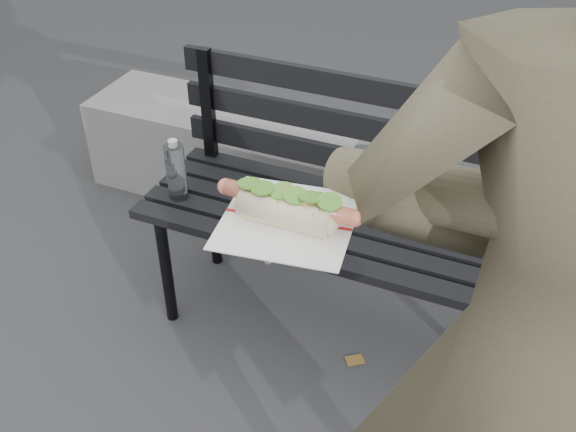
# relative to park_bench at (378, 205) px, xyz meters

# --- Properties ---
(park_bench) EXTENTS (1.50, 0.44, 0.88)m
(park_bench) POSITION_rel_park_bench_xyz_m (0.00, 0.00, 0.00)
(park_bench) COLOR black
(park_bench) RESTS_ON ground
(concrete_block) EXTENTS (1.20, 0.40, 0.40)m
(concrete_block) POSITION_rel_park_bench_xyz_m (-0.84, 0.57, -0.32)
(concrete_block) COLOR slate
(concrete_block) RESTS_ON ground
(person) EXTENTS (0.73, 0.53, 1.85)m
(person) POSITION_rel_park_bench_xyz_m (0.51, -0.87, 0.40)
(person) COLOR #494630
(person) RESTS_ON ground
(held_hotdog) EXTENTS (0.63, 0.30, 0.20)m
(held_hotdog) POSITION_rel_park_bench_xyz_m (0.30, -0.89, 0.66)
(held_hotdog) COLOR #494630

